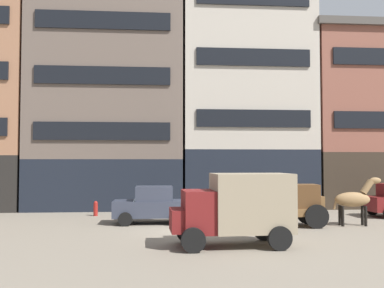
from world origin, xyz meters
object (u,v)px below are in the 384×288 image
cargo_wagon (294,202)px  fire_hydrant_curbside (96,208)px  draft_horse (354,199)px  delivery_truck_near (236,207)px  sedan_parked_curb (152,205)px  pedestrian_officer (245,199)px

cargo_wagon → fire_hydrant_curbside: 10.98m
draft_horse → delivery_truck_near: size_ratio=0.53×
draft_horse → sedan_parked_curb: draft_horse is taller
sedan_parked_curb → fire_hydrant_curbside: size_ratio=4.46×
cargo_wagon → delivery_truck_near: delivery_truck_near is taller
cargo_wagon → delivery_truck_near: size_ratio=0.67×
sedan_parked_curb → pedestrian_officer: sedan_parked_curb is taller
delivery_truck_near → draft_horse: bearing=33.4°
cargo_wagon → sedan_parked_curb: bearing=167.1°
delivery_truck_near → fire_hydrant_curbside: 11.03m
fire_hydrant_curbside → pedestrian_officer: bearing=-5.6°
sedan_parked_curb → draft_horse: bearing=-9.0°
delivery_truck_near → pedestrian_officer: bearing=76.1°
draft_horse → cargo_wagon: bearing=180.0°
draft_horse → pedestrian_officer: (-4.52, 3.86, -0.29)m
fire_hydrant_curbside → cargo_wagon: bearing=-25.2°
delivery_truck_near → cargo_wagon: bearing=50.2°
cargo_wagon → sedan_parked_curb: 6.90m
cargo_wagon → fire_hydrant_curbside: bearing=154.8°
delivery_truck_near → fire_hydrant_curbside: size_ratio=5.32×
cargo_wagon → delivery_truck_near: (-3.60, -4.31, 0.28)m
draft_horse → pedestrian_officer: draft_horse is taller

